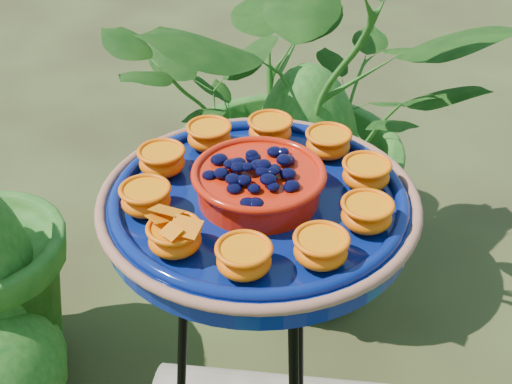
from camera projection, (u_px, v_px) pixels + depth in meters
The scene contains 3 objects.
tripod_stand at pixel (258, 378), 1.12m from camera, with size 0.36×0.36×0.79m.
feeder_dish at pixel (259, 199), 0.92m from camera, with size 0.50×0.50×0.09m.
shrub_back_left at pixel (307, 115), 1.77m from camera, with size 0.90×0.78×1.00m, color #154713.
Camera 1 is at (0.68, -0.53, 1.36)m, focal length 50.00 mm.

